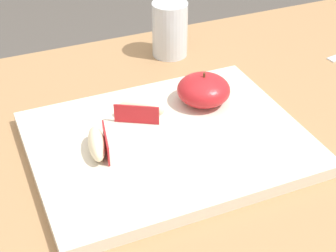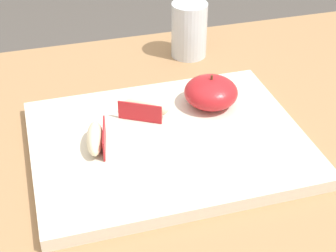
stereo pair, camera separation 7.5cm
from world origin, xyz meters
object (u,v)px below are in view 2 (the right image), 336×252
object	(u,v)px
apple_half_skin_up	(211,92)
drinking_glass_water	(189,30)
cutting_board	(168,142)
apple_wedge_front	(96,138)
apple_wedge_near_knife	(142,108)

from	to	relation	value
apple_half_skin_up	drinking_glass_water	distance (m)	0.21
cutting_board	apple_half_skin_up	size ratio (longest dim) A/B	4.65
apple_wedge_front	cutting_board	bearing A→B (deg)	-2.71
cutting_board	drinking_glass_water	xyz separation A→B (m)	(0.12, 0.28, 0.04)
apple_half_skin_up	apple_wedge_near_knife	distance (m)	0.11
cutting_board	apple_wedge_front	bearing A→B (deg)	177.29
drinking_glass_water	cutting_board	bearing A→B (deg)	-113.82
apple_half_skin_up	apple_wedge_near_knife	xyz separation A→B (m)	(-0.11, -0.00, -0.01)
apple_wedge_front	apple_wedge_near_knife	bearing A→B (deg)	35.23
cutting_board	apple_wedge_front	xyz separation A→B (m)	(-0.10, 0.00, 0.03)
cutting_board	apple_wedge_near_knife	bearing A→B (deg)	110.64
cutting_board	apple_wedge_near_knife	world-z (taller)	apple_wedge_near_knife
drinking_glass_water	apple_wedge_near_knife	bearing A→B (deg)	-124.22
apple_wedge_near_knife	cutting_board	bearing A→B (deg)	-69.36
cutting_board	apple_half_skin_up	distance (m)	0.12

